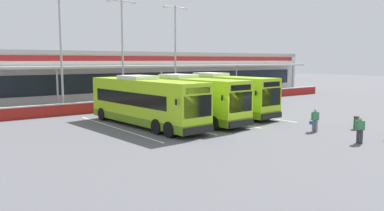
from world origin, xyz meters
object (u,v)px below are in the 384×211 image
(lamp_post_west, at_px, (61,46))
(lamp_post_centre, at_px, (122,47))
(coach_bus_left_centre, at_px, (186,99))
(lamp_post_east, at_px, (175,48))
(pedestrian_child, at_px, (360,129))
(coach_bus_centre, at_px, (218,95))
(pedestrian_with_handbag, at_px, (315,120))
(coach_bus_leftmost, at_px, (145,103))
(litter_bin, at_px, (357,123))

(lamp_post_west, height_order, lamp_post_centre, same)
(coach_bus_left_centre, relative_size, lamp_post_east, 1.12)
(pedestrian_child, relative_size, lamp_post_west, 0.15)
(coach_bus_centre, relative_size, pedestrian_with_handbag, 7.57)
(coach_bus_leftmost, bearing_deg, lamp_post_east, 46.65)
(coach_bus_centre, height_order, lamp_post_east, lamp_post_east)
(coach_bus_left_centre, height_order, pedestrian_child, coach_bus_left_centre)
(coach_bus_centre, distance_m, pedestrian_child, 14.43)
(litter_bin, bearing_deg, lamp_post_centre, 110.34)
(pedestrian_child, relative_size, lamp_post_east, 0.15)
(litter_bin, bearing_deg, coach_bus_centre, 104.85)
(coach_bus_leftmost, xyz_separation_m, coach_bus_centre, (8.44, 1.35, 0.00))
(coach_bus_leftmost, relative_size, lamp_post_centre, 1.12)
(coach_bus_left_centre, bearing_deg, lamp_post_east, 58.99)
(pedestrian_child, height_order, litter_bin, pedestrian_child)
(pedestrian_with_handbag, bearing_deg, pedestrian_child, -105.66)
(pedestrian_with_handbag, bearing_deg, coach_bus_leftmost, 131.93)
(coach_bus_centre, relative_size, lamp_post_east, 1.12)
(coach_bus_leftmost, bearing_deg, coach_bus_left_centre, 2.99)
(coach_bus_centre, distance_m, pedestrian_with_handbag, 10.51)
(pedestrian_child, distance_m, lamp_post_east, 24.96)
(coach_bus_left_centre, distance_m, lamp_post_west, 13.63)
(coach_bus_left_centre, xyz_separation_m, lamp_post_centre, (-0.23, 10.57, 4.50))
(pedestrian_with_handbag, bearing_deg, coach_bus_centre, 88.59)
(pedestrian_child, bearing_deg, lamp_post_east, 81.93)
(pedestrian_child, height_order, lamp_post_east, lamp_post_east)
(coach_bus_leftmost, xyz_separation_m, pedestrian_child, (7.10, -12.99, -0.91))
(pedestrian_child, height_order, lamp_post_centre, lamp_post_centre)
(coach_bus_centre, bearing_deg, lamp_post_west, 136.89)
(pedestrian_with_handbag, xyz_separation_m, lamp_post_centre, (-4.47, 19.89, 5.43))
(coach_bus_leftmost, distance_m, pedestrian_child, 14.83)
(pedestrian_child, bearing_deg, lamp_post_west, 111.11)
(coach_bus_leftmost, bearing_deg, lamp_post_centre, 71.00)
(lamp_post_west, distance_m, lamp_post_east, 12.85)
(pedestrian_child, bearing_deg, litter_bin, 30.67)
(coach_bus_leftmost, bearing_deg, coach_bus_centre, 9.11)
(coach_bus_leftmost, relative_size, coach_bus_centre, 1.00)
(lamp_post_centre, bearing_deg, coach_bus_centre, -63.35)
(coach_bus_leftmost, xyz_separation_m, litter_bin, (11.55, -10.35, -1.32))
(coach_bus_leftmost, height_order, litter_bin, coach_bus_leftmost)
(litter_bin, bearing_deg, pedestrian_child, -149.33)
(coach_bus_leftmost, relative_size, coach_bus_left_centre, 1.00)
(coach_bus_centre, xyz_separation_m, lamp_post_east, (2.08, 9.79, 4.50))
(pedestrian_child, height_order, lamp_post_west, lamp_post_west)
(lamp_post_east, relative_size, litter_bin, 11.83)
(coach_bus_centre, height_order, lamp_post_west, lamp_post_west)
(pedestrian_with_handbag, height_order, lamp_post_east, lamp_post_east)
(pedestrian_child, distance_m, lamp_post_west, 26.74)
(lamp_post_west, xyz_separation_m, lamp_post_centre, (6.04, -0.66, 0.00))
(coach_bus_left_centre, distance_m, litter_bin, 13.07)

